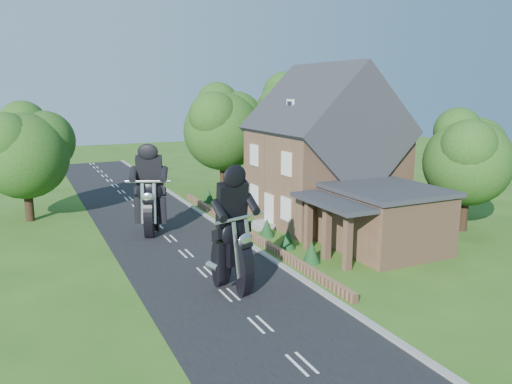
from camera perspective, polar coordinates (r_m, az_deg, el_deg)
name	(u,v)px	position (r m, az deg, el deg)	size (l,w,h in m)	color
ground	(205,272)	(24.16, -5.82, -9.11)	(120.00, 120.00, 0.00)	#2C5417
road	(205,272)	(24.16, -5.82, -9.09)	(7.00, 80.00, 0.02)	black
kerb	(273,260)	(25.51, 1.98, -7.77)	(0.30, 80.00, 0.12)	gray
garden_wall	(245,231)	(30.03, -1.32, -4.48)	(0.30, 22.00, 0.40)	#906749
house	(324,155)	(32.98, 7.82, 4.22)	(9.54, 8.64, 10.24)	#906749
annex	(383,218)	(27.72, 14.29, -2.86)	(7.05, 5.94, 3.44)	#906749
tree_annex_side	(471,154)	(32.86, 23.37, 3.97)	(5.64, 5.20, 7.48)	black
tree_house_right	(375,135)	(38.61, 13.43, 6.34)	(6.51, 6.00, 8.40)	black
tree_behind_house	(296,117)	(43.35, 4.61, 8.54)	(7.81, 7.20, 10.08)	black
tree_behind_left	(227,124)	(41.61, -3.35, 7.75)	(6.94, 6.40, 9.16)	black
tree_far_road	(30,148)	(35.64, -24.40, 4.65)	(6.08, 5.60, 7.84)	black
shrub_a	(312,252)	(25.31, 6.38, -6.83)	(0.90, 0.90, 1.10)	#103315
shrub_b	(287,239)	(27.36, 3.62, -5.36)	(0.90, 0.90, 1.10)	#103315
shrub_c	(267,228)	(29.48, 1.26, -4.08)	(0.90, 0.90, 1.10)	#103315
shrub_d	(234,210)	(33.87, -2.55, -2.01)	(0.90, 0.90, 1.10)	#103315
shrub_e	(220,202)	(36.13, -4.09, -1.17)	(0.90, 0.90, 1.10)	#103315
shrub_f	(208,196)	(38.41, -5.46, -0.42)	(0.90, 0.90, 1.10)	#103315
motorcycle_lead	(233,273)	(21.66, -2.69, -9.22)	(0.45, 1.78, 1.65)	black
motorcycle_follow	(151,221)	(30.41, -11.86, -3.31)	(0.45, 1.76, 1.64)	black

